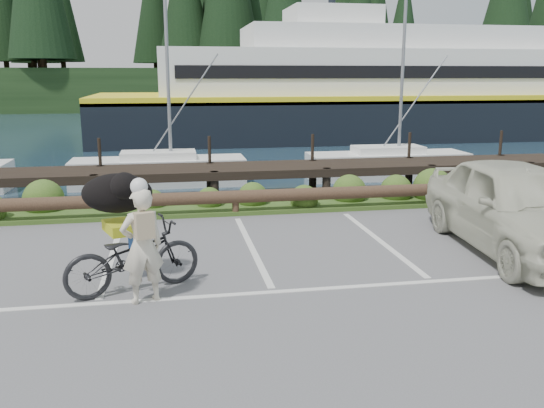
% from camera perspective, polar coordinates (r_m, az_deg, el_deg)
% --- Properties ---
extents(ground, '(72.00, 72.00, 0.00)m').
position_cam_1_polar(ground, '(9.29, -0.30, -7.85)').
color(ground, '#565659').
extents(harbor_backdrop, '(170.00, 160.00, 30.00)m').
position_cam_1_polar(harbor_backdrop, '(87.11, -9.07, 10.43)').
color(harbor_backdrop, '#1A2E3E').
rests_on(harbor_backdrop, ground).
extents(vegetation_strip, '(34.00, 1.60, 0.10)m').
position_cam_1_polar(vegetation_strip, '(14.31, -3.94, -0.28)').
color(vegetation_strip, '#3D5B21').
rests_on(vegetation_strip, ground).
extents(log_rail, '(32.00, 0.30, 0.60)m').
position_cam_1_polar(log_rail, '(13.64, -3.62, -1.13)').
color(log_rail, '#443021').
rests_on(log_rail, ground).
extents(bicycle, '(2.22, 1.41, 1.10)m').
position_cam_1_polar(bicycle, '(9.04, -13.61, -5.11)').
color(bicycle, black).
rests_on(bicycle, ground).
extents(cyclist, '(0.72, 0.60, 1.70)m').
position_cam_1_polar(cyclist, '(8.50, -12.74, -4.07)').
color(cyclist, beige).
rests_on(cyclist, ground).
extents(dog, '(0.89, 1.22, 0.64)m').
position_cam_1_polar(dog, '(9.45, -15.09, 1.04)').
color(dog, black).
rests_on(dog, bicycle).
extents(parked_car, '(2.48, 5.21, 1.72)m').
position_cam_1_polar(parked_car, '(11.64, 23.12, -0.22)').
color(parked_car, beige).
rests_on(parked_car, ground).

